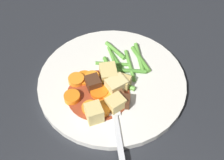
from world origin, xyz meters
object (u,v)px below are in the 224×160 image
Objects in this scene: carrot_slice_0 at (90,108)px; potato_chunk_1 at (94,113)px; carrot_slice_1 at (72,97)px; meat_chunk_2 at (124,101)px; potato_chunk_2 at (116,103)px; carrot_slice_5 at (76,80)px; carrot_slice_4 at (84,78)px; carrot_slice_6 at (101,109)px; meat_chunk_0 at (118,94)px; carrot_slice_2 at (99,92)px; dinner_plate at (112,82)px; fork at (116,126)px; carrot_slice_3 at (108,93)px; carrot_slice_7 at (92,77)px; potato_chunk_3 at (107,75)px; potato_chunk_0 at (116,85)px; meat_chunk_1 at (93,83)px; potato_chunk_4 at (123,81)px.

carrot_slice_0 is 0.02m from potato_chunk_1.
meat_chunk_2 is (-0.05, 0.08, 0.00)m from carrot_slice_1.
carrot_slice_5 is at bearing -92.52° from potato_chunk_2.
meat_chunk_2 reaches higher than carrot_slice_4.
carrot_slice_6 is at bearing 175.86° from potato_chunk_1.
meat_chunk_0 is at bearing -154.60° from potato_chunk_2.
carrot_slice_1 is at bearing -39.09° from carrot_slice_2.
dinner_plate is 8.49× the size of carrot_slice_4.
carrot_slice_0 is 0.06m from fork.
fork is (-0.00, 0.10, -0.01)m from carrot_slice_1.
carrot_slice_4 is at bearing -92.64° from carrot_slice_3.
carrot_slice_6 reaches higher than dinner_plate.
carrot_slice_0 and carrot_slice_4 have the same top height.
meat_chunk_0 is at bearing 84.11° from carrot_slice_7.
carrot_slice_2 is at bearing 12.14° from potato_chunk_3.
potato_chunk_0 is (-0.03, 0.02, 0.01)m from carrot_slice_2.
carrot_slice_1 reaches higher than carrot_slice_7.
fork is at bearing 35.22° from potato_chunk_0.
potato_chunk_1 is (0.06, 0.01, 0.01)m from carrot_slice_3.
carrot_slice_3 is at bearing -119.04° from potato_chunk_2.
carrot_slice_3 is at bearing -69.77° from meat_chunk_0.
fork is (0.05, 0.11, -0.00)m from carrot_slice_4.
carrot_slice_2 is (0.04, -0.00, 0.01)m from dinner_plate.
fork is at bearing 76.90° from carrot_slice_6.
carrot_slice_4 is 0.02m from carrot_slice_7.
carrot_slice_6 is (0.04, 0.07, 0.00)m from carrot_slice_4.
potato_chunk_0 is 1.18× the size of potato_chunk_1.
carrot_slice_0 is 0.04m from carrot_slice_2.
potato_chunk_3 is at bearing 162.37° from meat_chunk_1.
dinner_plate is 0.07m from carrot_slice_5.
carrot_slice_6 is at bearing 99.31° from carrot_slice_1.
carrot_slice_7 is 0.79× the size of potato_chunk_0.
carrot_slice_0 is 1.33× the size of meat_chunk_0.
carrot_slice_2 is 1.42× the size of meat_chunk_0.
meat_chunk_0 is at bearing 129.94° from carrot_slice_1.
carrot_slice_7 is at bearing -121.29° from fork.
potato_chunk_2 is 0.05m from potato_chunk_4.
potato_chunk_1 is at bearing 21.41° from potato_chunk_3.
meat_chunk_0 is (-0.00, 0.08, 0.00)m from carrot_slice_4.
potato_chunk_4 reaches higher than carrot_slice_0.
carrot_slice_5 is 0.89× the size of carrot_slice_6.
carrot_slice_0 is at bearing -92.09° from fork.
meat_chunk_2 is at bearing 90.54° from meat_chunk_1.
fork is at bearing 100.57° from potato_chunk_1.
potato_chunk_3 is 0.03m from potato_chunk_4.
carrot_slice_5 is (0.01, -0.07, 0.00)m from carrot_slice_3.
potato_chunk_2 reaches higher than carrot_slice_1.
meat_chunk_1 is at bearing -118.01° from fork.
carrot_slice_2 is at bearing -61.60° from carrot_slice_3.
potato_chunk_2 and meat_chunk_1 have the same top height.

